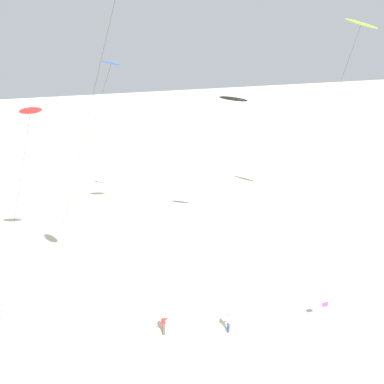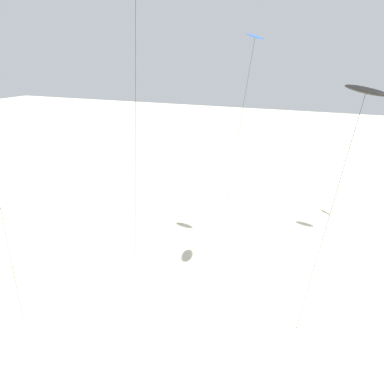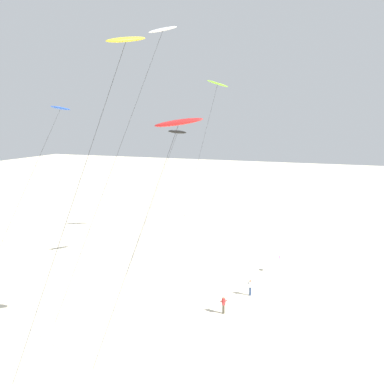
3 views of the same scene
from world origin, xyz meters
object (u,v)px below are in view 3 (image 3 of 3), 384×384
at_px(kite_red, 178,124).
at_px(marker_flag, 279,261).
at_px(kite_white, 161,33).
at_px(kite_flyer_nearest, 250,287).
at_px(kite_yellow, 124,44).
at_px(kite_flyer_middle, 224,304).
at_px(kite_black, 177,133).
at_px(kite_blue, 58,115).
at_px(kite_lime, 217,86).

xyz_separation_m(kite_red, marker_flag, (20.06, -4.43, -16.06)).
relative_size(kite_white, kite_flyer_nearest, 15.44).
height_order(kite_yellow, marker_flag, kite_yellow).
distance_m(kite_flyer_middle, marker_flag, 12.53).
relative_size(kite_yellow, kite_white, 0.89).
relative_size(kite_red, marker_flag, 8.63).
xyz_separation_m(kite_yellow, marker_flag, (24.33, -6.04, -20.69)).
xyz_separation_m(kite_red, kite_black, (17.28, 7.25, -1.32)).
height_order(kite_blue, kite_flyer_nearest, kite_blue).
relative_size(kite_flyer_nearest, marker_flag, 0.80).
height_order(kite_blue, marker_flag, kite_blue).
height_order(kite_blue, kite_white, kite_white).
distance_m(kite_blue, kite_white, 14.16).
relative_size(kite_blue, kite_white, 0.75).
distance_m(kite_red, marker_flag, 26.07).
relative_size(kite_white, kite_lime, 1.12).
relative_size(kite_yellow, kite_lime, 0.99).
bearing_deg(kite_flyer_nearest, kite_flyer_middle, 163.11).
bearing_deg(kite_blue, kite_lime, -26.85).
bearing_deg(kite_yellow, marker_flag, -13.94).
bearing_deg(marker_flag, kite_yellow, 166.06).
relative_size(kite_red, kite_flyer_nearest, 10.85).
relative_size(kite_lime, kite_flyer_nearest, 13.82).
relative_size(kite_blue, kite_flyer_nearest, 11.51).
distance_m(kite_blue, kite_black, 13.06).
bearing_deg(kite_red, kite_flyer_middle, -8.31).
height_order(kite_red, kite_flyer_nearest, kite_red).
bearing_deg(kite_flyer_middle, kite_lime, 19.17).
bearing_deg(kite_flyer_middle, kite_white, 101.86).
relative_size(kite_flyer_nearest, kite_flyer_middle, 1.00).
bearing_deg(kite_black, kite_red, -157.23).
bearing_deg(kite_flyer_nearest, kite_white, 130.68).
distance_m(kite_red, kite_flyer_middle, 18.50).
bearing_deg(kite_black, kite_white, -164.13).
distance_m(kite_white, kite_lime, 22.53).
height_order(kite_yellow, kite_red, kite_yellow).
height_order(kite_yellow, kite_lime, kite_lime).
distance_m(kite_lime, marker_flag, 25.02).
xyz_separation_m(kite_yellow, kite_red, (4.27, -1.61, -4.63)).
xyz_separation_m(kite_blue, kite_black, (8.83, -9.40, -2.03)).
distance_m(kite_black, kite_flyer_nearest, 18.78).
bearing_deg(kite_lime, kite_flyer_nearest, -151.70).
distance_m(kite_flyer_nearest, marker_flag, 7.54).
relative_size(kite_lime, kite_flyer_middle, 13.82).
relative_size(kite_red, kite_white, 0.70).
height_order(kite_yellow, kite_white, kite_white).
height_order(kite_black, kite_lime, kite_lime).
relative_size(kite_red, kite_black, 1.08).
height_order(kite_blue, kite_lime, kite_lime).
bearing_deg(kite_yellow, kite_blue, 49.79).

